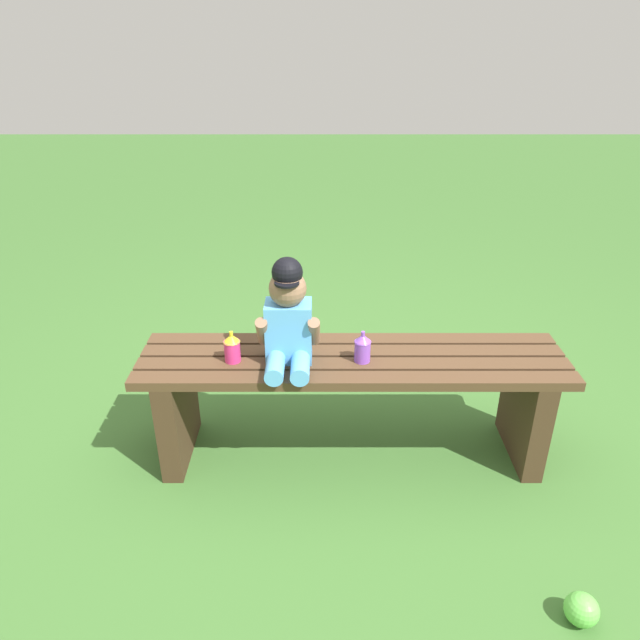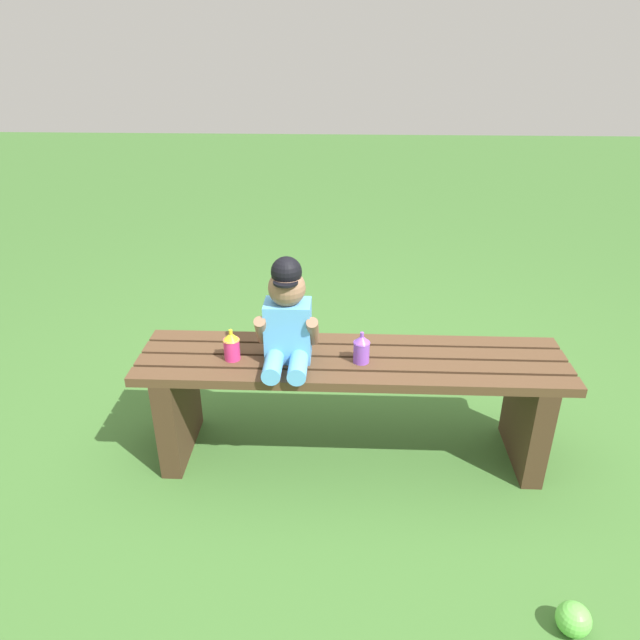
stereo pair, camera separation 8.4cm
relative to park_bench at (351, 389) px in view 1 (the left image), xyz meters
The scene contains 6 objects.
ground_plane 0.31m from the park_bench, 90.00° to the right, with size 16.00×16.00×0.00m, color #3D6B2D.
park_bench is the anchor object (origin of this frame).
child_figure 0.41m from the park_bench, behind, with size 0.23×0.27×0.40m.
sippy_cup_left 0.50m from the park_bench, behind, with size 0.06×0.06×0.12m.
sippy_cup_right 0.21m from the park_bench, 45.46° to the right, with size 0.06×0.06×0.12m.
toy_ball 1.04m from the park_bench, 50.36° to the right, with size 0.10×0.10×0.10m, color #66CC4C.
Camera 1 is at (-0.13, -1.93, 1.58)m, focal length 32.92 mm.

